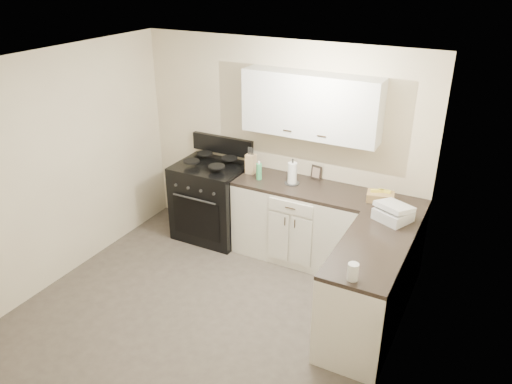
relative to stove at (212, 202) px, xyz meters
The scene contains 21 objects.
floor 1.73m from the stove, 61.93° to the right, with size 3.60×3.60×0.00m, color #473F38.
ceiling 2.64m from the stove, 61.93° to the right, with size 3.60×3.60×0.00m, color white.
wall_back 1.16m from the stove, 22.45° to the left, with size 3.60×3.60×0.00m, color beige.
wall_right 3.08m from the stove, 29.69° to the right, with size 3.60×3.60×0.00m, color beige.
wall_left 1.96m from the stove, 124.49° to the right, with size 3.60×3.60×0.00m, color beige.
wall_front 3.46m from the stove, 76.49° to the right, with size 3.60×3.60×0.00m, color beige.
base_cabinets_back 1.21m from the stove, ahead, with size 1.55×0.60×0.90m, color silver.
base_cabinets_right 2.37m from the stove, 15.29° to the right, with size 0.60×1.90×0.90m, color silver.
countertop_back 1.30m from the stove, ahead, with size 1.55×0.60×0.04m, color black.
countertop_right 2.41m from the stove, 15.29° to the right, with size 0.60×1.90×0.04m, color black.
upper_cabinets 1.84m from the stove, ahead, with size 1.55×0.30×0.70m, color silver.
stove is the anchor object (origin of this frame).
knife_block 0.80m from the stove, ahead, with size 0.11×0.10×0.24m, color tan.
paper_towel 1.24m from the stove, ahead, with size 0.10×0.10×0.25m, color white.
soap_bottle 0.90m from the stove, ahead, with size 0.07×0.07×0.20m, color #40A763.
picture_frame 1.42m from the stove, 12.58° to the left, with size 0.13×0.02×0.16m, color black.
wicker_basket 2.17m from the stove, ahead, with size 0.28×0.19×0.09m, color tan.
countertop_grill 2.40m from the stove, ahead, with size 0.31×0.29×0.11m, color silver.
glass_jar 2.77m from the stove, 32.92° to the right, with size 0.09×0.09×0.15m, color silver.
oven_mitt_near 2.24m from the stove, 28.76° to the right, with size 0.02×0.15×0.26m, color black.
oven_mitt_far 2.23m from the stove, 28.18° to the right, with size 0.02×0.14×0.24m, color black.
Camera 1 is at (2.35, -3.32, 3.30)m, focal length 35.00 mm.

